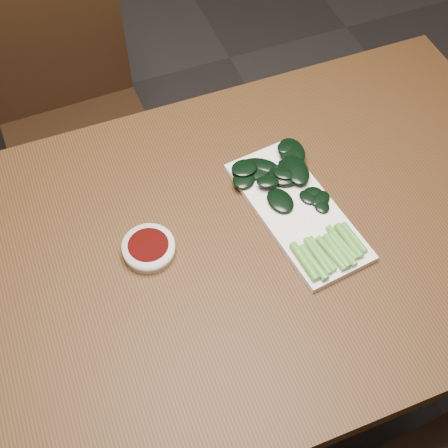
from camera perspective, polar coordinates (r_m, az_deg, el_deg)
ground at (r=1.86m, az=-0.16°, el=-14.81°), size 6.00×6.00×0.00m
table at (r=1.25m, az=-0.24°, el=-3.85°), size 1.40×0.80×0.75m
chair_far at (r=1.82m, az=-13.54°, el=9.38°), size 0.41×0.41×0.89m
sauce_bowl at (r=1.18m, az=-6.89°, el=-2.23°), size 0.10×0.10×0.03m
serving_plate at (r=1.23m, az=6.70°, el=1.21°), size 0.19×0.35×0.01m
gai_lan at (r=1.24m, az=6.24°, el=2.66°), size 0.18×0.34×0.02m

